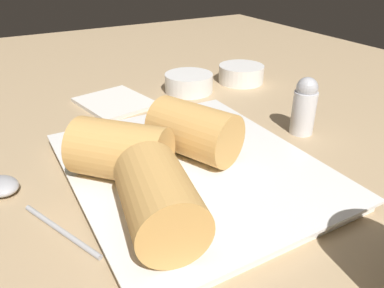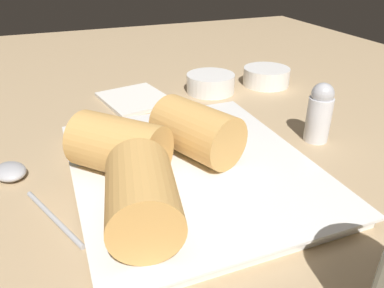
{
  "view_description": "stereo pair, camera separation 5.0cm",
  "coord_description": "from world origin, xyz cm",
  "px_view_note": "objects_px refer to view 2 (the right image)",
  "views": [
    {
      "loc": [
        28.47,
        -16.99,
        25.0
      ],
      "look_at": [
        -2.62,
        0.53,
        5.92
      ],
      "focal_mm": 35.0,
      "sensor_mm": 36.0,
      "label": 1
    },
    {
      "loc": [
        30.61,
        -12.46,
        25.0
      ],
      "look_at": [
        -2.62,
        0.53,
        5.92
      ],
      "focal_mm": 35.0,
      "sensor_mm": 36.0,
      "label": 2
    }
  ],
  "objects_px": {
    "spoon": "(14,176)",
    "napkin": "(137,99)",
    "salt_shaker": "(320,112)",
    "serving_plate": "(192,169)",
    "dipping_bowl_far": "(266,76)",
    "dipping_bowl_near": "(211,82)"
  },
  "relations": [
    {
      "from": "dipping_bowl_far",
      "to": "spoon",
      "type": "relative_size",
      "value": 0.49
    },
    {
      "from": "napkin",
      "to": "salt_shaker",
      "type": "xyz_separation_m",
      "value": [
        0.23,
        0.19,
        0.04
      ]
    },
    {
      "from": "dipping_bowl_near",
      "to": "dipping_bowl_far",
      "type": "xyz_separation_m",
      "value": [
        0.0,
        0.11,
        0.0
      ]
    },
    {
      "from": "dipping_bowl_far",
      "to": "spoon",
      "type": "height_order",
      "value": "dipping_bowl_far"
    },
    {
      "from": "napkin",
      "to": "serving_plate",
      "type": "bearing_deg",
      "value": 0.42
    },
    {
      "from": "napkin",
      "to": "salt_shaker",
      "type": "height_order",
      "value": "salt_shaker"
    },
    {
      "from": "serving_plate",
      "to": "napkin",
      "type": "relative_size",
      "value": 2.26
    },
    {
      "from": "dipping_bowl_near",
      "to": "napkin",
      "type": "distance_m",
      "value": 0.13
    },
    {
      "from": "serving_plate",
      "to": "napkin",
      "type": "xyz_separation_m",
      "value": [
        -0.25,
        -0.0,
        -0.0
      ]
    },
    {
      "from": "dipping_bowl_far",
      "to": "napkin",
      "type": "distance_m",
      "value": 0.24
    },
    {
      "from": "serving_plate",
      "to": "napkin",
      "type": "bearing_deg",
      "value": -179.58
    },
    {
      "from": "serving_plate",
      "to": "spoon",
      "type": "bearing_deg",
      "value": -107.28
    },
    {
      "from": "serving_plate",
      "to": "salt_shaker",
      "type": "xyz_separation_m",
      "value": [
        -0.02,
        0.18,
        0.03
      ]
    },
    {
      "from": "dipping_bowl_far",
      "to": "spoon",
      "type": "bearing_deg",
      "value": -67.15
    },
    {
      "from": "serving_plate",
      "to": "salt_shaker",
      "type": "bearing_deg",
      "value": 96.2
    },
    {
      "from": "salt_shaker",
      "to": "napkin",
      "type": "bearing_deg",
      "value": -140.58
    },
    {
      "from": "serving_plate",
      "to": "spoon",
      "type": "height_order",
      "value": "same"
    },
    {
      "from": "serving_plate",
      "to": "dipping_bowl_far",
      "type": "xyz_separation_m",
      "value": [
        -0.24,
        0.24,
        0.01
      ]
    },
    {
      "from": "spoon",
      "to": "napkin",
      "type": "distance_m",
      "value": 0.26
    },
    {
      "from": "dipping_bowl_near",
      "to": "dipping_bowl_far",
      "type": "height_order",
      "value": "same"
    },
    {
      "from": "salt_shaker",
      "to": "dipping_bowl_near",
      "type": "bearing_deg",
      "value": -165.83
    },
    {
      "from": "dipping_bowl_far",
      "to": "salt_shaker",
      "type": "relative_size",
      "value": 1.06
    }
  ]
}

